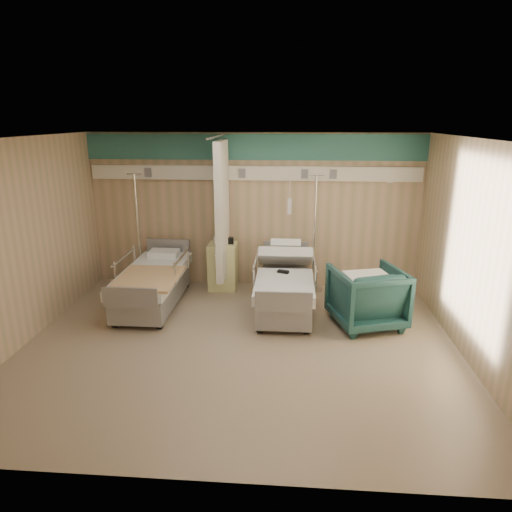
# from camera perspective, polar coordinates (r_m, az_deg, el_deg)

# --- Properties ---
(ground) EXTENTS (6.00, 5.00, 0.00)m
(ground) POSITION_cam_1_polar(r_m,az_deg,el_deg) (6.49, -2.08, -11.07)
(ground) COLOR gray
(ground) RESTS_ON ground
(room_walls) EXTENTS (6.04, 5.04, 2.82)m
(room_walls) POSITION_cam_1_polar(r_m,az_deg,el_deg) (6.10, -2.28, 5.74)
(room_walls) COLOR tan
(room_walls) RESTS_ON ground
(bed_right) EXTENTS (1.00, 2.16, 0.63)m
(bed_right) POSITION_cam_1_polar(r_m,az_deg,el_deg) (7.51, 3.58, -4.43)
(bed_right) COLOR white
(bed_right) RESTS_ON ground
(bed_left) EXTENTS (1.00, 2.16, 0.63)m
(bed_left) POSITION_cam_1_polar(r_m,az_deg,el_deg) (7.84, -12.75, -3.88)
(bed_left) COLOR white
(bed_left) RESTS_ON ground
(bedside_cabinet) EXTENTS (0.50, 0.48, 0.85)m
(bedside_cabinet) POSITION_cam_1_polar(r_m,az_deg,el_deg) (8.40, -4.17, -1.28)
(bedside_cabinet) COLOR #F2F097
(bedside_cabinet) RESTS_ON ground
(visitor_armchair) EXTENTS (1.23, 1.24, 0.91)m
(visitor_armchair) POSITION_cam_1_polar(r_m,az_deg,el_deg) (7.10, 13.66, -4.95)
(visitor_armchair) COLOR #1B4543
(visitor_armchair) RESTS_ON ground
(waffle_blanket) EXTENTS (0.76, 0.71, 0.07)m
(waffle_blanket) POSITION_cam_1_polar(r_m,az_deg,el_deg) (6.92, 13.98, -1.22)
(waffle_blanket) COLOR white
(waffle_blanket) RESTS_ON visitor_armchair
(iv_stand_right) EXTENTS (0.38, 0.38, 2.13)m
(iv_stand_right) POSITION_cam_1_polar(r_m,az_deg,el_deg) (8.33, 7.14, -1.47)
(iv_stand_right) COLOR silver
(iv_stand_right) RESTS_ON ground
(iv_stand_left) EXTENTS (0.38, 0.38, 2.11)m
(iv_stand_left) POSITION_cam_1_polar(r_m,az_deg,el_deg) (8.73, -14.19, -1.03)
(iv_stand_left) COLOR silver
(iv_stand_left) RESTS_ON ground
(call_remote) EXTENTS (0.20, 0.14, 0.04)m
(call_remote) POSITION_cam_1_polar(r_m,az_deg,el_deg) (7.40, 3.41, -1.97)
(call_remote) COLOR black
(call_remote) RESTS_ON bed_right
(tan_blanket) EXTENTS (0.94, 1.18, 0.04)m
(tan_blanket) POSITION_cam_1_polar(r_m,az_deg,el_deg) (7.29, -13.36, -2.72)
(tan_blanket) COLOR tan
(tan_blanket) RESTS_ON bed_left
(toiletry_bag) EXTENTS (0.22, 0.15, 0.11)m
(toiletry_bag) POSITION_cam_1_polar(r_m,az_deg,el_deg) (8.29, -3.54, 1.94)
(toiletry_bag) COLOR black
(toiletry_bag) RESTS_ON bedside_cabinet
(white_cup) EXTENTS (0.12, 0.12, 0.13)m
(white_cup) POSITION_cam_1_polar(r_m,az_deg,el_deg) (8.30, -5.03, 2.00)
(white_cup) COLOR white
(white_cup) RESTS_ON bedside_cabinet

